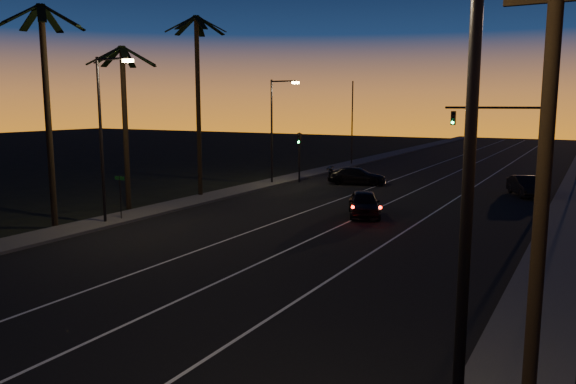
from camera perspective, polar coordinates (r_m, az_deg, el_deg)
The scene contains 20 objects.
road at distance 34.55m, azimuth 7.33°, elevation -2.06°, with size 20.00×170.00×0.01m, color black.
sidewalk_left at distance 39.97m, azimuth -7.75°, elevation -0.47°, with size 2.40×170.00×0.16m, color #3B3B39.
sidewalk_right at distance 32.23m, azimuth 26.19°, elevation -3.57°, with size 2.40×170.00×0.16m, color #3B3B39.
lane_stripe_left at distance 35.74m, azimuth 2.86°, elevation -1.61°, with size 0.12×160.00×0.01m, color silver.
lane_stripe_mid at distance 34.37m, azimuth 8.10°, elevation -2.11°, with size 0.12×160.00×0.01m, color silver.
lane_stripe_right at distance 33.31m, azimuth 13.74°, elevation -2.63°, with size 0.12×160.00×0.01m, color silver.
palm_near at distance 31.80m, azimuth -23.33°, elevation 9.17°, with size 4.25×4.16×11.53m.
palm_mid at distance 36.22m, azimuth -16.27°, elevation 8.11°, with size 4.25×4.16×10.03m.
palm_far at distance 40.07m, azimuth -9.14°, elevation 10.34°, with size 4.25×4.16×12.53m.
streetlight_left_near at distance 31.67m, azimuth -18.15°, elevation 6.28°, with size 2.55×0.26×9.00m.
streetlight_left_far at distance 45.86m, azimuth -1.33°, elevation 7.06°, with size 2.55×0.26×8.50m.
streetlight_right_near at distance 7.85m, azimuth 15.64°, elevation -0.21°, with size 2.55×0.26×9.00m.
street_sign at distance 32.77m, azimuth -16.68°, elevation -0.03°, with size 0.70×0.06×2.60m.
utility_pole at distance 11.65m, azimuth 24.59°, elevation 2.15°, with size 2.20×0.28×10.00m.
signal_mast at distance 41.92m, azimuth 21.81°, elevation 5.88°, with size 7.10×0.41×7.00m.
signal_post at distance 47.13m, azimuth 1.15°, elevation 4.47°, with size 0.28×0.37×4.20m.
far_pole_left at distance 61.27m, azimuth 6.53°, elevation 6.94°, with size 0.14×0.14×9.00m, color black.
lead_car at distance 33.38m, azimuth 7.73°, elevation -1.14°, with size 3.53×5.11×1.49m.
right_car at distance 43.73m, azimuth 22.99°, elevation 0.56°, with size 3.14×4.55×1.42m.
cross_car at distance 46.47m, azimuth 7.01°, elevation 1.64°, with size 5.14×3.02×1.40m.
Camera 1 is at (12.47, -1.55, 6.52)m, focal length 35.00 mm.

